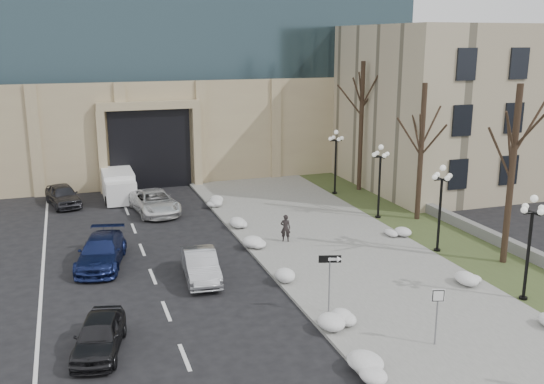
{
  "coord_description": "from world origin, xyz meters",
  "views": [
    {
      "loc": [
        -9.85,
        -13.43,
        11.03
      ],
      "look_at": [
        -0.23,
        14.68,
        3.5
      ],
      "focal_mm": 40.0,
      "sensor_mm": 36.0,
      "label": 1
    }
  ],
  "objects_px": {
    "car_c": "(101,252)",
    "pedestrian": "(285,228)",
    "keep_sign": "(437,305)",
    "box_truck": "(118,185)",
    "lamppost_b": "(441,197)",
    "one_way_sign": "(334,266)",
    "lamppost_c": "(380,171)",
    "lamppost_d": "(336,153)",
    "car_a": "(99,335)",
    "car_b": "(201,265)",
    "car_e": "(63,195)",
    "lamppost_a": "(530,234)",
    "car_d": "(154,202)"
  },
  "relations": [
    {
      "from": "one_way_sign",
      "to": "lamppost_b",
      "type": "distance_m",
      "value": 9.79
    },
    {
      "from": "car_a",
      "to": "lamppost_c",
      "type": "relative_size",
      "value": 0.82
    },
    {
      "from": "car_b",
      "to": "car_e",
      "type": "bearing_deg",
      "value": 115.46
    },
    {
      "from": "car_c",
      "to": "one_way_sign",
      "type": "relative_size",
      "value": 1.96
    },
    {
      "from": "car_e",
      "to": "box_truck",
      "type": "xyz_separation_m",
      "value": [
        3.77,
        1.11,
        0.2
      ]
    },
    {
      "from": "one_way_sign",
      "to": "lamppost_c",
      "type": "bearing_deg",
      "value": 71.0
    },
    {
      "from": "lamppost_c",
      "to": "lamppost_d",
      "type": "distance_m",
      "value": 6.5
    },
    {
      "from": "keep_sign",
      "to": "box_truck",
      "type": "bearing_deg",
      "value": 126.37
    },
    {
      "from": "keep_sign",
      "to": "lamppost_b",
      "type": "height_order",
      "value": "lamppost_b"
    },
    {
      "from": "car_d",
      "to": "lamppost_d",
      "type": "distance_m",
      "value": 13.31
    },
    {
      "from": "car_b",
      "to": "one_way_sign",
      "type": "bearing_deg",
      "value": -46.93
    },
    {
      "from": "box_truck",
      "to": "lamppost_c",
      "type": "distance_m",
      "value": 18.63
    },
    {
      "from": "one_way_sign",
      "to": "lamppost_a",
      "type": "xyz_separation_m",
      "value": [
        8.36,
        -1.49,
        0.95
      ]
    },
    {
      "from": "lamppost_b",
      "to": "one_way_sign",
      "type": "bearing_deg",
      "value": -149.07
    },
    {
      "from": "pedestrian",
      "to": "car_b",
      "type": "bearing_deg",
      "value": 54.62
    },
    {
      "from": "car_a",
      "to": "lamppost_d",
      "type": "relative_size",
      "value": 0.82
    },
    {
      "from": "car_a",
      "to": "lamppost_b",
      "type": "height_order",
      "value": "lamppost_b"
    },
    {
      "from": "car_c",
      "to": "lamppost_c",
      "type": "height_order",
      "value": "lamppost_c"
    },
    {
      "from": "car_b",
      "to": "car_e",
      "type": "xyz_separation_m",
      "value": [
        -6.04,
        15.86,
        0.04
      ]
    },
    {
      "from": "car_e",
      "to": "pedestrian",
      "type": "height_order",
      "value": "pedestrian"
    },
    {
      "from": "car_c",
      "to": "lamppost_b",
      "type": "bearing_deg",
      "value": 0.13
    },
    {
      "from": "car_c",
      "to": "box_truck",
      "type": "relative_size",
      "value": 0.84
    },
    {
      "from": "car_e",
      "to": "pedestrian",
      "type": "bearing_deg",
      "value": -59.95
    },
    {
      "from": "lamppost_c",
      "to": "one_way_sign",
      "type": "bearing_deg",
      "value": -125.98
    },
    {
      "from": "pedestrian",
      "to": "keep_sign",
      "type": "xyz_separation_m",
      "value": [
        1.17,
        -12.77,
        0.8
      ]
    },
    {
      "from": "box_truck",
      "to": "car_e",
      "type": "bearing_deg",
      "value": -163.39
    },
    {
      "from": "lamppost_a",
      "to": "lamppost_d",
      "type": "xyz_separation_m",
      "value": [
        0.0,
        19.5,
        0.0
      ]
    },
    {
      "from": "lamppost_a",
      "to": "lamppost_c",
      "type": "bearing_deg",
      "value": 90.0
    },
    {
      "from": "keep_sign",
      "to": "lamppost_a",
      "type": "relative_size",
      "value": 0.48
    },
    {
      "from": "lamppost_b",
      "to": "lamppost_d",
      "type": "height_order",
      "value": "same"
    },
    {
      "from": "lamppost_b",
      "to": "car_e",
      "type": "bearing_deg",
      "value": 138.97
    },
    {
      "from": "car_c",
      "to": "pedestrian",
      "type": "bearing_deg",
      "value": 14.03
    },
    {
      "from": "car_c",
      "to": "one_way_sign",
      "type": "distance_m",
      "value": 12.4
    },
    {
      "from": "lamppost_d",
      "to": "car_b",
      "type": "bearing_deg",
      "value": -135.26
    },
    {
      "from": "lamppost_a",
      "to": "car_a",
      "type": "bearing_deg",
      "value": 175.48
    },
    {
      "from": "car_d",
      "to": "one_way_sign",
      "type": "xyz_separation_m",
      "value": [
        4.74,
        -17.5,
        1.39
      ]
    },
    {
      "from": "car_c",
      "to": "keep_sign",
      "type": "bearing_deg",
      "value": -35.94
    },
    {
      "from": "lamppost_d",
      "to": "box_truck",
      "type": "bearing_deg",
      "value": 163.6
    },
    {
      "from": "car_b",
      "to": "lamppost_a",
      "type": "xyz_separation_m",
      "value": [
        12.68,
        -6.93,
        2.38
      ]
    },
    {
      "from": "car_d",
      "to": "lamppost_a",
      "type": "distance_m",
      "value": 23.18
    },
    {
      "from": "lamppost_a",
      "to": "lamppost_b",
      "type": "bearing_deg",
      "value": 90.0
    },
    {
      "from": "pedestrian",
      "to": "one_way_sign",
      "type": "relative_size",
      "value": 0.6
    },
    {
      "from": "lamppost_a",
      "to": "keep_sign",
      "type": "bearing_deg",
      "value": -159.23
    },
    {
      "from": "lamppost_a",
      "to": "car_c",
      "type": "bearing_deg",
      "value": 148.78
    },
    {
      "from": "car_d",
      "to": "keep_sign",
      "type": "height_order",
      "value": "keep_sign"
    },
    {
      "from": "one_way_sign",
      "to": "lamppost_c",
      "type": "height_order",
      "value": "lamppost_c"
    },
    {
      "from": "car_a",
      "to": "box_truck",
      "type": "xyz_separation_m",
      "value": [
        2.67,
        22.51,
        0.26
      ]
    },
    {
      "from": "car_b",
      "to": "box_truck",
      "type": "bearing_deg",
      "value": 102.24
    },
    {
      "from": "one_way_sign",
      "to": "car_c",
      "type": "bearing_deg",
      "value": 151.41
    },
    {
      "from": "car_c",
      "to": "lamppost_d",
      "type": "relative_size",
      "value": 1.06
    }
  ]
}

